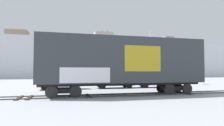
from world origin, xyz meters
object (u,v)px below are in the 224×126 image
object	(u,v)px
flagpole	(150,50)
parked_car_black	(114,81)
freight_car	(123,61)
parked_car_silver	(59,82)
parked_car_blue	(156,81)

from	to	relation	value
flagpole	parked_car_black	xyz separation A→B (m)	(-7.39, -5.16, -4.39)
freight_car	parked_car_silver	world-z (taller)	freight_car
flagpole	parked_car_blue	world-z (taller)	flagpole
parked_car_black	parked_car_blue	bearing A→B (deg)	-5.42
flagpole	parked_car_black	size ratio (longest dim) A/B	1.75
parked_car_silver	freight_car	bearing A→B (deg)	-53.25
parked_car_black	flagpole	bearing A→B (deg)	34.92
freight_car	parked_car_black	size ratio (longest dim) A/B	2.92
flagpole	parked_car_blue	distance (m)	7.46
flagpole	parked_car_silver	xyz separation A→B (m)	(-13.59, -5.23, -4.35)
flagpole	parked_car_silver	bearing A→B (deg)	-158.94
freight_car	parked_car_silver	xyz separation A→B (m)	(-5.05, 6.76, -1.93)
flagpole	parked_car_silver	distance (m)	15.20
parked_car_silver	flagpole	bearing A→B (deg)	21.06
flagpole	parked_car_silver	world-z (taller)	flagpole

